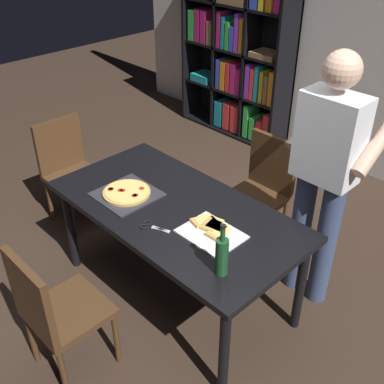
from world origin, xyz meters
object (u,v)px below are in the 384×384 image
Objects in this scene: dining_table at (176,217)px; kitchen_scissors at (151,226)px; chair_left_end at (69,166)px; person_serving_pizza at (326,170)px; chair_near_camera at (53,309)px; chair_far_side at (263,186)px; wine_bottle at (222,255)px; bookshelf at (240,55)px; pepperoni_pizza_on_tray at (127,193)px.

kitchen_scissors is at bearing -78.50° from dining_table.
chair_left_end is 2.14m from person_serving_pizza.
kitchen_scissors is at bearing -120.95° from person_serving_pizza.
chair_left_end is (-1.34, 0.92, 0.00)m from chair_near_camera.
chair_near_camera is at bearing -90.00° from chair_far_side.
wine_bottle is (0.62, -0.24, 0.19)m from dining_table.
bookshelf reaches higher than pepperoni_pizza_on_tray.
chair_far_side and chair_left_end have the same top height.
dining_table is 2.83m from bookshelf.
kitchen_scissors is at bearing -10.17° from chair_left_end.
kitchen_scissors is (0.05, -1.17, 0.24)m from chair_far_side.
wine_bottle is at bearing -61.92° from chair_far_side.
pepperoni_pizza_on_tray is (-0.33, 0.79, 0.25)m from chair_near_camera.
wine_bottle is at bearing -6.29° from pepperoni_pizza_on_tray.
chair_far_side is 2.13m from bookshelf.
chair_near_camera is 3.65m from bookshelf.
wine_bottle is 0.58m from kitchen_scissors.
dining_table is 1.89× the size of chair_near_camera.
chair_near_camera is 1.00× the size of chair_far_side.
bookshelf is at bearing 114.61° from chair_near_camera.
pepperoni_pizza_on_tray is at bearing -158.22° from dining_table.
wine_bottle reaches higher than chair_left_end.
chair_left_end reaches higher than dining_table.
dining_table is 0.94m from chair_near_camera.
wine_bottle reaches higher than chair_far_side.
chair_far_side reaches higher than pepperoni_pizza_on_tray.
bookshelf is (-1.51, 1.45, 0.41)m from chair_far_side.
dining_table is at bearing 101.50° from kitchen_scissors.
wine_bottle is (0.62, -1.16, 0.36)m from chair_far_side.
chair_far_side is (0.00, 1.85, 0.00)m from chair_near_camera.
chair_far_side reaches higher than dining_table.
dining_table is at bearing 90.00° from chair_near_camera.
chair_left_end reaches higher than kitchen_scissors.
bookshelf is (-1.51, 3.30, 0.41)m from chair_near_camera.
chair_left_end is 2.38× the size of pepperoni_pizza_on_tray.
pepperoni_pizza_on_tray is at bearing 173.71° from wine_bottle.
pepperoni_pizza_on_tray is (-0.33, -0.13, 0.09)m from dining_table.
person_serving_pizza is 1.14m from kitchen_scissors.
chair_far_side is at bearing 34.63° from chair_left_end.
chair_far_side is 0.51× the size of person_serving_pizza.
dining_table is 8.60× the size of kitchen_scissors.
chair_far_side is 0.46× the size of bookshelf.
pepperoni_pizza_on_tray is (1.18, -2.51, -0.15)m from bookshelf.
wine_bottle is at bearing -50.80° from bookshelf.
kitchen_scissors is at bearing -87.53° from chair_far_side.
person_serving_pizza is at bearing 69.08° from chair_near_camera.
dining_table is at bearing 158.99° from wine_bottle.
chair_left_end is 0.46× the size of bookshelf.
chair_near_camera is at bearing -94.30° from kitchen_scissors.
pepperoni_pizza_on_tray is at bearing -138.78° from person_serving_pizza.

